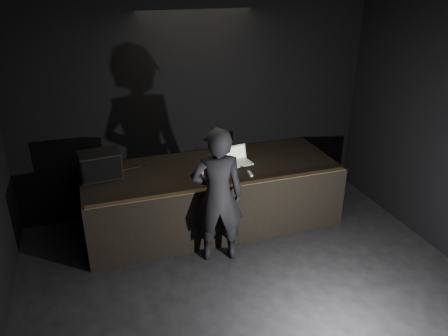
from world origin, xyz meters
TOP-DOWN VIEW (x-y plane):
  - room_walls at (0.00, 0.00)m, footprint 6.10×7.10m
  - stage_riser at (0.00, 2.73)m, footprint 4.00×1.50m
  - riser_lip at (0.00, 2.02)m, footprint 3.92×0.10m
  - stage_monitor at (-1.67, 2.92)m, footprint 0.62×0.48m
  - cable at (-1.39, 3.02)m, footprint 0.84×0.23m
  - laptop at (0.47, 2.79)m, footprint 0.41×0.37m
  - beer_can at (-0.24, 2.46)m, footprint 0.07×0.07m
  - plastic_cup at (0.05, 3.01)m, footprint 0.08×0.08m
  - wii_remote at (0.48, 2.29)m, footprint 0.05×0.17m
  - person at (-0.20, 1.78)m, footprint 0.81×0.61m

SIDE VIEW (x-z plane):
  - stage_riser at x=0.00m, z-range 0.00..1.00m
  - person at x=-0.20m, z-range 0.00..2.01m
  - riser_lip at x=0.00m, z-range 1.00..1.01m
  - cable at x=-1.39m, z-range 1.00..1.02m
  - wii_remote at x=0.48m, z-range 1.00..1.03m
  - plastic_cup at x=0.05m, z-range 1.00..1.10m
  - laptop at x=0.47m, z-range 0.94..1.19m
  - beer_can at x=-0.24m, z-range 1.00..1.17m
  - stage_monitor at x=-1.67m, z-range 1.00..1.39m
  - room_walls at x=0.00m, z-range 0.26..3.78m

